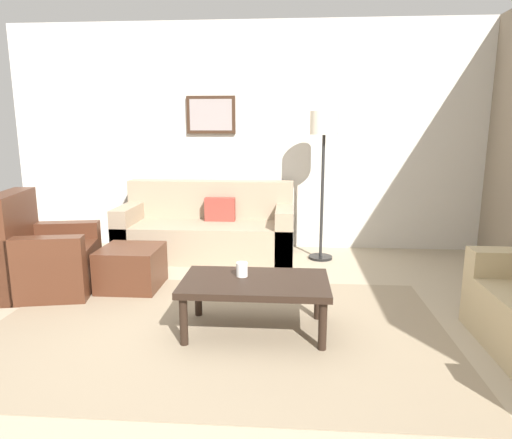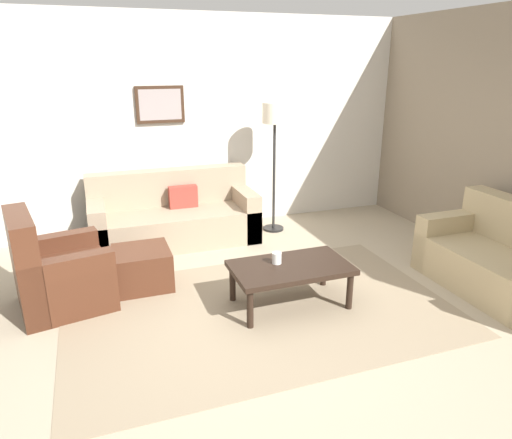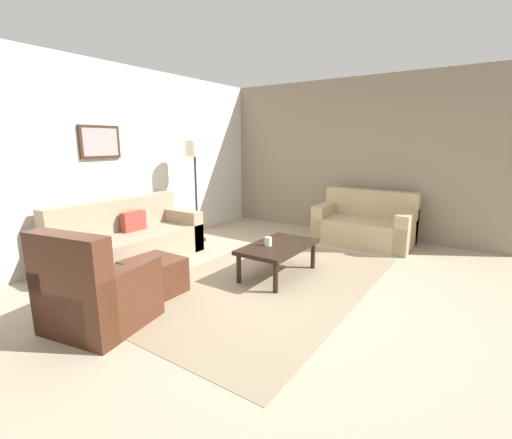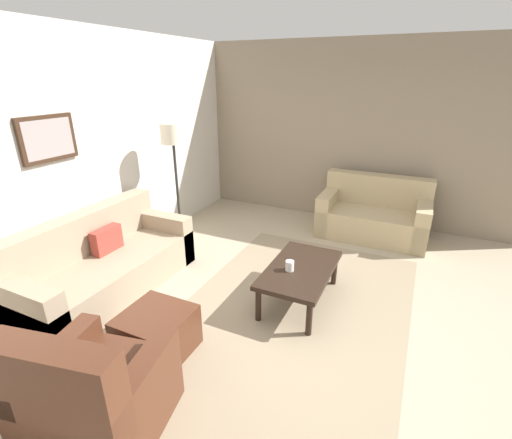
% 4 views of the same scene
% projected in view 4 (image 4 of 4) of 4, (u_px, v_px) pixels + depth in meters
% --- Properties ---
extents(ground_plane, '(8.00, 8.00, 0.00)m').
position_uv_depth(ground_plane, '(290.00, 316.00, 3.66)').
color(ground_plane, tan).
extents(rear_partition, '(6.00, 0.12, 2.80)m').
position_uv_depth(rear_partition, '(83.00, 157.00, 4.15)').
color(rear_partition, silver).
rests_on(rear_partition, ground_plane).
extents(stone_feature_panel, '(0.12, 5.20, 2.80)m').
position_uv_depth(stone_feature_panel, '(359.00, 135.00, 5.65)').
color(stone_feature_panel, gray).
rests_on(stone_feature_panel, ground_plane).
extents(area_rug, '(3.52, 2.23, 0.01)m').
position_uv_depth(area_rug, '(290.00, 316.00, 3.66)').
color(area_rug, gray).
rests_on(area_rug, ground_plane).
extents(couch_main, '(2.05, 0.89, 0.88)m').
position_uv_depth(couch_main, '(101.00, 266.00, 4.02)').
color(couch_main, gray).
rests_on(couch_main, ground_plane).
extents(couch_loveseat, '(0.86, 1.55, 0.88)m').
position_uv_depth(couch_loveseat, '(373.00, 216.00, 5.45)').
color(couch_loveseat, tan).
rests_on(couch_loveseat, ground_plane).
extents(armchair_leather, '(0.94, 0.94, 0.95)m').
position_uv_depth(armchair_leather, '(94.00, 403.00, 2.34)').
color(armchair_leather, '#4C2819').
rests_on(armchair_leather, ground_plane).
extents(ottoman, '(0.56, 0.56, 0.40)m').
position_uv_depth(ottoman, '(157.00, 333.00, 3.12)').
color(ottoman, '#4C2819').
rests_on(ottoman, ground_plane).
extents(coffee_table, '(1.10, 0.64, 0.41)m').
position_uv_depth(coffee_table, '(300.00, 272.00, 3.79)').
color(coffee_table, black).
rests_on(coffee_table, ground_plane).
extents(cup, '(0.09, 0.09, 0.11)m').
position_uv_depth(cup, '(290.00, 266.00, 3.69)').
color(cup, white).
rests_on(cup, coffee_table).
extents(lamp_standing, '(0.32, 0.32, 1.71)m').
position_uv_depth(lamp_standing, '(174.00, 147.00, 4.70)').
color(lamp_standing, black).
rests_on(lamp_standing, ground_plane).
extents(framed_artwork, '(0.61, 0.04, 0.46)m').
position_uv_depth(framed_artwork, '(48.00, 139.00, 3.65)').
color(framed_artwork, '#382316').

